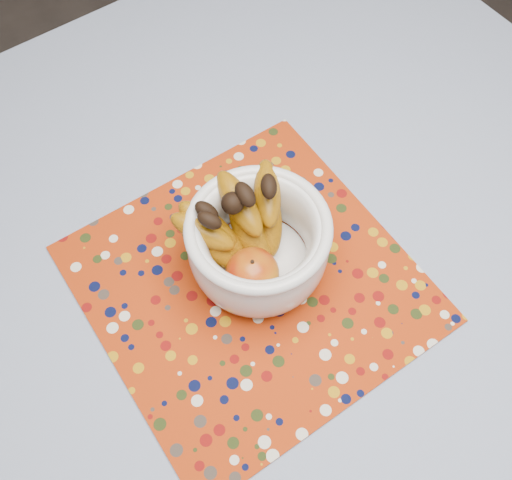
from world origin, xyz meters
The scene contains 4 objects.
table centered at (0.00, 0.00, 0.67)m, with size 1.20×1.20×0.75m.
tablecloth centered at (0.00, 0.00, 0.76)m, with size 1.32×1.32×0.01m, color slate.
placemat centered at (-0.05, 0.02, 0.76)m, with size 0.44×0.44×0.00m, color #9C2A08.
fruit_bowl centered at (-0.04, 0.04, 0.84)m, with size 0.24×0.21×0.17m.
Camera 1 is at (-0.26, -0.29, 1.54)m, focal length 42.00 mm.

